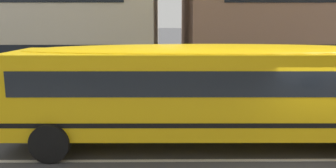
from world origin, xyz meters
name	(u,v)px	position (x,y,z in m)	size (l,w,h in m)	color
ground_plane	(317,160)	(0.00, 0.00, 0.00)	(400.00, 400.00, 0.00)	#424244
sidewalk_far	(249,98)	(0.00, 7.32, 0.01)	(120.00, 3.00, 0.01)	gray
lane_centreline	(317,160)	(0.00, 0.00, 0.00)	(110.00, 0.16, 0.01)	silver
school_bus	(220,86)	(-2.43, 1.21, 1.78)	(13.38, 3.22, 2.99)	yellow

